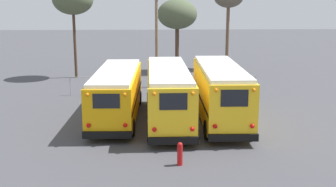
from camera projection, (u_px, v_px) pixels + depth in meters
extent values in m
plane|color=#424247|center=(168.00, 117.00, 25.80)|extent=(160.00, 160.00, 0.00)
cube|color=#E5A00C|center=(117.00, 93.00, 25.27)|extent=(2.73, 9.63, 2.44)
cube|color=white|center=(116.00, 72.00, 24.98)|extent=(2.52, 9.24, 0.20)
cube|color=black|center=(107.00, 135.00, 20.79)|extent=(2.46, 0.28, 0.36)
cube|color=black|center=(106.00, 101.00, 20.44)|extent=(1.33, 0.07, 0.73)
sphere|color=red|center=(89.00, 125.00, 20.66)|extent=(0.22, 0.22, 0.22)
sphere|color=orange|center=(87.00, 95.00, 20.33)|extent=(0.18, 0.18, 0.18)
sphere|color=red|center=(125.00, 125.00, 20.68)|extent=(0.22, 0.22, 0.22)
sphere|color=orange|center=(125.00, 95.00, 20.35)|extent=(0.18, 0.18, 0.18)
cube|color=black|center=(97.00, 96.00, 25.29)|extent=(0.34, 9.36, 0.14)
cube|color=black|center=(137.00, 96.00, 25.32)|extent=(0.34, 9.36, 0.14)
cylinder|color=black|center=(106.00, 98.00, 28.88)|extent=(0.31, 0.94, 0.93)
cylinder|color=black|center=(139.00, 98.00, 28.91)|extent=(0.31, 0.94, 0.93)
cylinder|color=black|center=(89.00, 128.00, 22.09)|extent=(0.31, 0.94, 0.93)
cylinder|color=black|center=(132.00, 128.00, 22.12)|extent=(0.31, 0.94, 0.93)
cube|color=yellow|center=(168.00, 94.00, 24.61)|extent=(2.40, 10.02, 2.67)
cube|color=white|center=(168.00, 69.00, 24.30)|extent=(2.21, 9.62, 0.20)
cube|color=black|center=(173.00, 141.00, 19.93)|extent=(2.43, 0.20, 0.36)
cube|color=black|center=(173.00, 102.00, 19.55)|extent=(1.31, 0.03, 0.80)
sphere|color=red|center=(154.00, 130.00, 19.76)|extent=(0.22, 0.22, 0.22)
sphere|color=orange|center=(154.00, 94.00, 19.39)|extent=(0.18, 0.18, 0.18)
sphere|color=red|center=(192.00, 129.00, 19.84)|extent=(0.22, 0.22, 0.22)
sphere|color=orange|center=(193.00, 94.00, 19.47)|extent=(0.18, 0.18, 0.18)
cube|color=black|center=(148.00, 97.00, 24.59)|extent=(0.04, 9.82, 0.14)
cube|color=black|center=(189.00, 97.00, 24.71)|extent=(0.04, 9.82, 0.14)
cylinder|color=black|center=(149.00, 99.00, 28.43)|extent=(0.28, 0.94, 0.94)
cylinder|color=black|center=(182.00, 99.00, 28.54)|extent=(0.28, 0.94, 0.94)
cylinder|color=black|center=(150.00, 133.00, 21.20)|extent=(0.28, 0.94, 0.94)
cylinder|color=black|center=(194.00, 132.00, 21.30)|extent=(0.28, 0.94, 0.94)
cube|color=yellow|center=(220.00, 92.00, 24.68)|extent=(2.64, 9.54, 2.74)
cube|color=white|center=(221.00, 68.00, 24.36)|extent=(2.43, 9.15, 0.20)
cube|color=black|center=(233.00, 138.00, 20.27)|extent=(2.44, 0.26, 0.36)
cube|color=black|center=(234.00, 98.00, 19.88)|extent=(1.31, 0.06, 0.82)
sphere|color=red|center=(215.00, 126.00, 20.12)|extent=(0.22, 0.22, 0.22)
sphere|color=orange|center=(216.00, 90.00, 19.74)|extent=(0.18, 0.18, 0.18)
sphere|color=red|center=(252.00, 126.00, 20.15)|extent=(0.22, 0.22, 0.22)
sphere|color=orange|center=(254.00, 90.00, 19.77)|extent=(0.18, 0.18, 0.18)
cube|color=black|center=(199.00, 96.00, 24.70)|extent=(0.27, 9.29, 0.14)
cube|color=black|center=(240.00, 96.00, 24.75)|extent=(0.27, 9.29, 0.14)
cylinder|color=black|center=(196.00, 99.00, 28.28)|extent=(0.31, 1.03, 1.03)
cylinder|color=black|center=(229.00, 99.00, 28.32)|extent=(0.31, 1.03, 1.03)
cylinder|color=black|center=(207.00, 130.00, 21.56)|extent=(0.31, 1.03, 1.03)
cylinder|color=black|center=(250.00, 130.00, 21.61)|extent=(0.31, 1.03, 1.03)
cylinder|color=#75604C|center=(157.00, 30.00, 33.86)|extent=(0.25, 0.25, 9.38)
cylinder|color=#473323|center=(75.00, 45.00, 38.56)|extent=(0.25, 0.25, 6.10)
cylinder|color=#473323|center=(177.00, 49.00, 41.89)|extent=(0.39, 0.39, 4.64)
ellipsoid|color=#4C563D|center=(177.00, 14.00, 41.16)|extent=(3.90, 3.90, 2.92)
cylinder|color=brown|center=(227.00, 37.00, 43.38)|extent=(0.34, 0.34, 6.59)
cylinder|color=#939399|center=(70.00, 86.00, 31.64)|extent=(0.06, 0.06, 1.40)
cylinder|color=#939399|center=(102.00, 86.00, 31.74)|extent=(0.06, 0.06, 1.40)
cylinder|color=#939399|center=(133.00, 86.00, 31.85)|extent=(0.06, 0.06, 1.40)
cylinder|color=#939399|center=(164.00, 85.00, 31.95)|extent=(0.06, 0.06, 1.40)
cylinder|color=#939399|center=(194.00, 85.00, 32.06)|extent=(0.06, 0.06, 1.40)
cylinder|color=#939399|center=(225.00, 85.00, 32.16)|extent=(0.06, 0.06, 1.40)
cylinder|color=#939399|center=(255.00, 85.00, 32.27)|extent=(0.06, 0.06, 1.40)
cylinder|color=#939399|center=(164.00, 76.00, 31.80)|extent=(14.09, 0.04, 0.04)
cylinder|color=#B21414|center=(180.00, 156.00, 18.21)|extent=(0.24, 0.24, 0.85)
sphere|color=#B21414|center=(180.00, 145.00, 18.10)|extent=(0.23, 0.23, 0.23)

